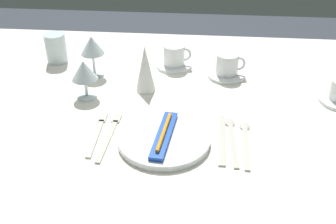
{
  "coord_description": "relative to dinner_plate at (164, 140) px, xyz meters",
  "views": [
    {
      "loc": [
        0.1,
        -1.08,
        1.39
      ],
      "look_at": [
        0.01,
        -0.1,
        0.76
      ],
      "focal_mm": 43.57,
      "sensor_mm": 36.0,
      "label": 1
    }
  ],
  "objects": [
    {
      "name": "spoon_soup",
      "position": [
        0.18,
        0.04,
        -0.01
      ],
      "size": [
        0.03,
        0.22,
        0.01
      ],
      "color": "beige",
      "rests_on": "dining_table"
    },
    {
      "name": "spoon_dessert",
      "position": [
        0.22,
        0.03,
        -0.01
      ],
      "size": [
        0.03,
        0.21,
        0.01
      ],
      "color": "beige",
      "rests_on": "dining_table"
    },
    {
      "name": "dinner_plate",
      "position": [
        0.0,
        0.0,
        0.0
      ],
      "size": [
        0.24,
        0.24,
        0.02
      ],
      "primitive_type": "cylinder",
      "color": "white",
      "rests_on": "dining_table"
    },
    {
      "name": "saucer_far",
      "position": [
        0.18,
        0.4,
        -0.0
      ],
      "size": [
        0.13,
        0.13,
        0.01
      ],
      "primitive_type": "cylinder",
      "color": "white",
      "rests_on": "dining_table"
    },
    {
      "name": "wine_glass_left",
      "position": [
        -0.26,
        0.22,
        0.08
      ],
      "size": [
        0.08,
        0.08,
        0.12
      ],
      "color": "silver",
      "rests_on": "dining_table"
    },
    {
      "name": "dining_table",
      "position": [
        -0.01,
        0.22,
        -0.09
      ],
      "size": [
        1.8,
        1.11,
        0.74
      ],
      "color": "silver",
      "rests_on": "ground"
    },
    {
      "name": "coffee_cup_left",
      "position": [
        -0.01,
        0.46,
        0.04
      ],
      "size": [
        0.1,
        0.07,
        0.07
      ],
      "color": "white",
      "rests_on": "saucer_left"
    },
    {
      "name": "dinner_knife",
      "position": [
        0.15,
        0.02,
        -0.01
      ],
      "size": [
        0.02,
        0.23,
        0.0
      ],
      "color": "beige",
      "rests_on": "dining_table"
    },
    {
      "name": "fork_outer",
      "position": [
        -0.15,
        0.02,
        -0.01
      ],
      "size": [
        0.03,
        0.22,
        0.0
      ],
      "color": "beige",
      "rests_on": "dining_table"
    },
    {
      "name": "wine_glass_centre",
      "position": [
        -0.28,
        0.37,
        0.09
      ],
      "size": [
        0.08,
        0.08,
        0.14
      ],
      "color": "silver",
      "rests_on": "dining_table"
    },
    {
      "name": "toothbrush_package",
      "position": [
        -0.0,
        0.0,
        0.02
      ],
      "size": [
        0.06,
        0.21,
        0.02
      ],
      "color": "blue",
      "rests_on": "dinner_plate"
    },
    {
      "name": "fork_inner",
      "position": [
        -0.19,
        0.03,
        -0.01
      ],
      "size": [
        0.02,
        0.2,
        0.0
      ],
      "color": "beige",
      "rests_on": "dining_table"
    },
    {
      "name": "saucer_left",
      "position": [
        -0.01,
        0.46,
        -0.0
      ],
      "size": [
        0.13,
        0.13,
        0.01
      ],
      "primitive_type": "cylinder",
      "color": "white",
      "rests_on": "dining_table"
    },
    {
      "name": "napkin_folded",
      "position": [
        -0.09,
        0.28,
        0.07
      ],
      "size": [
        0.06,
        0.06,
        0.15
      ],
      "primitive_type": "cone",
      "color": "white",
      "rests_on": "dining_table"
    },
    {
      "name": "coffee_cup_far",
      "position": [
        0.18,
        0.4,
        0.04
      ],
      "size": [
        0.1,
        0.07,
        0.07
      ],
      "color": "white",
      "rests_on": "saucer_far"
    },
    {
      "name": "drink_tumbler",
      "position": [
        -0.44,
        0.46,
        0.04
      ],
      "size": [
        0.07,
        0.07,
        0.11
      ],
      "color": "silver",
      "rests_on": "dining_table"
    }
  ]
}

